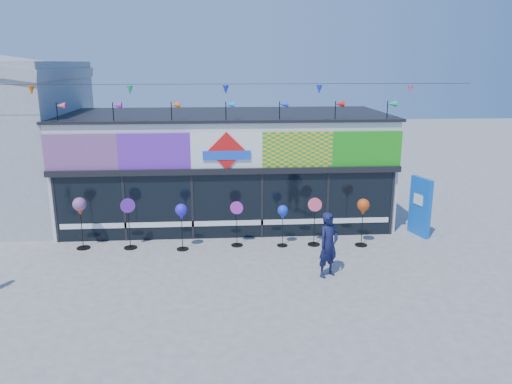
{
  "coord_description": "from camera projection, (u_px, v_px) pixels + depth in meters",
  "views": [
    {
      "loc": [
        -0.17,
        -13.14,
        5.96
      ],
      "look_at": [
        0.89,
        2.0,
        2.01
      ],
      "focal_mm": 35.0,
      "sensor_mm": 36.0,
      "label": 1
    }
  ],
  "objects": [
    {
      "name": "spinner_2",
      "position": [
        181.0,
        213.0,
        16.08
      ],
      "size": [
        0.4,
        0.4,
        1.56
      ],
      "color": "black",
      "rests_on": "ground"
    },
    {
      "name": "spinner_3",
      "position": [
        237.0,
        222.0,
        16.54
      ],
      "size": [
        0.43,
        0.39,
        1.54
      ],
      "color": "black",
      "rests_on": "ground"
    },
    {
      "name": "adult_man",
      "position": [
        328.0,
        245.0,
        14.14
      ],
      "size": [
        0.83,
        0.76,
        1.89
      ],
      "primitive_type": "imported",
      "rotation": [
        0.0,
        0.0,
        0.6
      ],
      "color": "#13173C",
      "rests_on": "ground"
    },
    {
      "name": "kite_shop",
      "position": [
        226.0,
        166.0,
        19.42
      ],
      "size": [
        16.0,
        5.7,
        5.31
      ],
      "color": "white",
      "rests_on": "ground"
    },
    {
      "name": "spinner_0",
      "position": [
        80.0,
        208.0,
        16.14
      ],
      "size": [
        0.44,
        0.44,
        1.74
      ],
      "color": "black",
      "rests_on": "ground"
    },
    {
      "name": "spinner_5",
      "position": [
        314.0,
        220.0,
        16.6
      ],
      "size": [
        0.45,
        0.42,
        1.64
      ],
      "color": "black",
      "rests_on": "ground"
    },
    {
      "name": "blue_sign",
      "position": [
        420.0,
        207.0,
        17.54
      ],
      "size": [
        0.43,
        1.04,
        2.08
      ],
      "rotation": [
        0.0,
        0.0,
        0.28
      ],
      "color": "blue",
      "rests_on": "ground"
    },
    {
      "name": "spinner_4",
      "position": [
        283.0,
        213.0,
        16.44
      ],
      "size": [
        0.36,
        0.36,
        1.42
      ],
      "color": "black",
      "rests_on": "ground"
    },
    {
      "name": "ground",
      "position": [
        230.0,
        278.0,
        14.2
      ],
      "size": [
        80.0,
        80.0,
        0.0
      ],
      "primitive_type": "plane",
      "color": "slate",
      "rests_on": "ground"
    },
    {
      "name": "spinner_1",
      "position": [
        129.0,
        222.0,
        16.29
      ],
      "size": [
        0.46,
        0.43,
        1.7
      ],
      "color": "black",
      "rests_on": "ground"
    },
    {
      "name": "spinner_6",
      "position": [
        363.0,
        208.0,
        16.43
      ],
      "size": [
        0.41,
        0.41,
        1.63
      ],
      "color": "black",
      "rests_on": "ground"
    }
  ]
}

